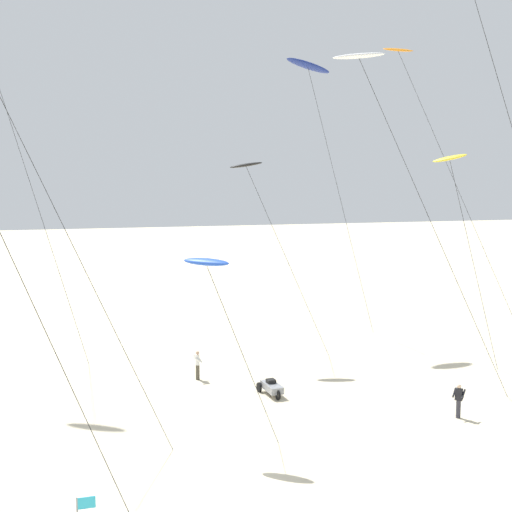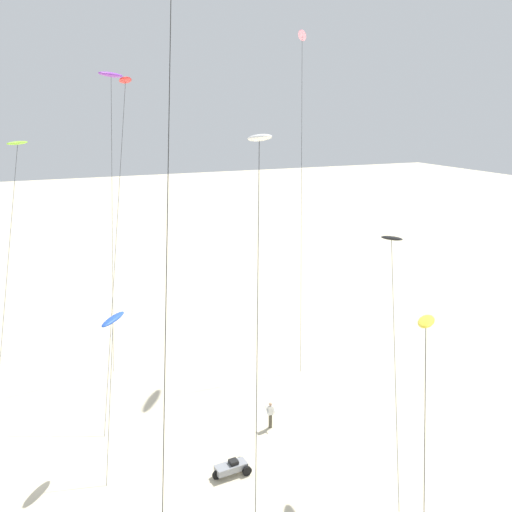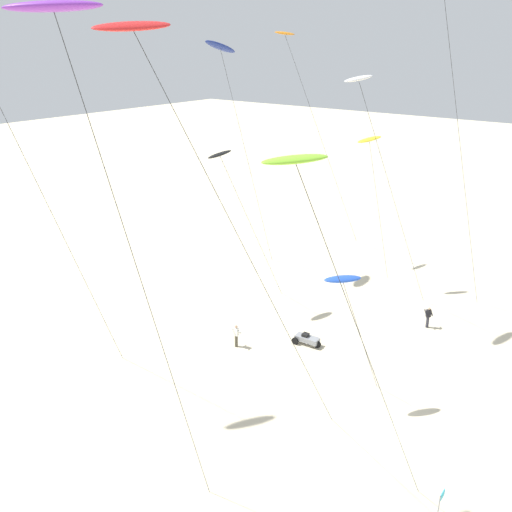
% 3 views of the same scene
% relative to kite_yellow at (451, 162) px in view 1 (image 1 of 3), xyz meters
% --- Properties ---
extents(ground_plane, '(260.00, 260.00, 0.00)m').
position_rel_kite_yellow_xyz_m(ground_plane, '(-16.95, -10.89, -12.44)').
color(ground_plane, beige).
extents(kite_yellow, '(3.89, 2.20, 13.05)m').
position_rel_kite_yellow_xyz_m(kite_yellow, '(0.00, 0.00, 0.00)').
color(kite_yellow, yellow).
rests_on(kite_yellow, ground).
extents(kite_blue, '(3.93, 2.25, 8.16)m').
position_rel_kite_yellow_xyz_m(kite_blue, '(-16.19, -6.98, -4.56)').
color(kite_blue, blue).
rests_on(kite_blue, ground).
extents(kite_navy, '(6.28, 2.76, 20.30)m').
position_rel_kite_yellow_xyz_m(kite_navy, '(-4.64, 11.58, 7.04)').
color(kite_navy, navy).
rests_on(kite_navy, ground).
extents(kite_orange, '(9.65, 4.49, 20.88)m').
position_rel_kite_yellow_xyz_m(kite_orange, '(1.66, 9.37, 7.59)').
color(kite_orange, orange).
rests_on(kite_orange, ground).
extents(kite_black, '(6.07, 2.80, 12.59)m').
position_rel_kite_yellow_xyz_m(kite_black, '(-10.62, 6.59, -0.29)').
color(kite_black, black).
rests_on(kite_black, ground).
extents(kite_white, '(8.83, 3.98, 18.04)m').
position_rel_kite_yellow_xyz_m(kite_white, '(-7.03, -2.43, 5.13)').
color(kite_white, white).
rests_on(kite_white, ground).
extents(kite_flyer_nearest, '(0.55, 0.58, 1.67)m').
position_rel_kite_yellow_xyz_m(kite_flyer_nearest, '(-14.93, 1.75, -11.55)').
color(kite_flyer_nearest, '#4C4738').
rests_on(kite_flyer_nearest, ground).
extents(kite_flyer_middle, '(0.73, 0.73, 1.67)m').
position_rel_kite_yellow_xyz_m(kite_flyer_middle, '(-4.04, -7.78, -11.55)').
color(kite_flyer_middle, '#33333D').
rests_on(kite_flyer_middle, ground).
extents(beach_buggy, '(1.07, 2.09, 0.82)m').
position_rel_kite_yellow_xyz_m(beach_buggy, '(-11.66, -1.99, -12.02)').
color(beach_buggy, gray).
rests_on(beach_buggy, ground).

